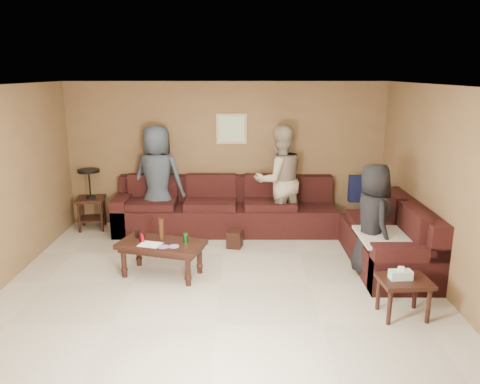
{
  "coord_description": "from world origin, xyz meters",
  "views": [
    {
      "loc": [
        0.27,
        -5.56,
        2.66
      ],
      "look_at": [
        0.25,
        0.85,
        1.0
      ],
      "focal_mm": 35.0,
      "sensor_mm": 36.0,
      "label": 1
    }
  ],
  "objects_px": {
    "end_table_left": "(91,198)",
    "side_table_right": "(403,284)",
    "person_middle": "(279,180)",
    "coffee_table": "(161,247)",
    "waste_bin": "(235,239)",
    "person_right": "(372,220)",
    "person_left": "(158,179)",
    "sectional_sofa": "(275,223)"
  },
  "relations": [
    {
      "from": "person_right",
      "to": "person_middle",
      "type": "bearing_deg",
      "value": 24.05
    },
    {
      "from": "waste_bin",
      "to": "person_middle",
      "type": "xyz_separation_m",
      "value": [
        0.73,
        0.7,
        0.78
      ]
    },
    {
      "from": "sectional_sofa",
      "to": "side_table_right",
      "type": "distance_m",
      "value": 2.66
    },
    {
      "from": "side_table_right",
      "to": "waste_bin",
      "type": "relative_size",
      "value": 2.25
    },
    {
      "from": "sectional_sofa",
      "to": "end_table_left",
      "type": "xyz_separation_m",
      "value": [
        -3.13,
        0.65,
        0.22
      ]
    },
    {
      "from": "side_table_right",
      "to": "person_right",
      "type": "height_order",
      "value": "person_right"
    },
    {
      "from": "waste_bin",
      "to": "person_left",
      "type": "xyz_separation_m",
      "value": [
        -1.3,
        0.81,
        0.78
      ]
    },
    {
      "from": "coffee_table",
      "to": "person_middle",
      "type": "relative_size",
      "value": 0.68
    },
    {
      "from": "end_table_left",
      "to": "side_table_right",
      "type": "relative_size",
      "value": 1.77
    },
    {
      "from": "coffee_table",
      "to": "end_table_left",
      "type": "height_order",
      "value": "end_table_left"
    },
    {
      "from": "person_left",
      "to": "end_table_left",
      "type": "bearing_deg",
      "value": 10.05
    },
    {
      "from": "side_table_right",
      "to": "end_table_left",
      "type": "bearing_deg",
      "value": 145.58
    },
    {
      "from": "coffee_table",
      "to": "person_right",
      "type": "xyz_separation_m",
      "value": [
        2.79,
        0.04,
        0.36
      ]
    },
    {
      "from": "end_table_left",
      "to": "person_middle",
      "type": "bearing_deg",
      "value": -3.47
    },
    {
      "from": "waste_bin",
      "to": "person_left",
      "type": "relative_size",
      "value": 0.14
    },
    {
      "from": "waste_bin",
      "to": "side_table_right",
      "type": "bearing_deg",
      "value": -48.09
    },
    {
      "from": "person_left",
      "to": "person_right",
      "type": "distance_m",
      "value": 3.61
    },
    {
      "from": "sectional_sofa",
      "to": "waste_bin",
      "type": "distance_m",
      "value": 0.72
    },
    {
      "from": "person_middle",
      "to": "person_left",
      "type": "bearing_deg",
      "value": -20.67
    },
    {
      "from": "end_table_left",
      "to": "waste_bin",
      "type": "height_order",
      "value": "end_table_left"
    },
    {
      "from": "coffee_table",
      "to": "waste_bin",
      "type": "bearing_deg",
      "value": 46.74
    },
    {
      "from": "coffee_table",
      "to": "person_right",
      "type": "relative_size",
      "value": 0.81
    },
    {
      "from": "end_table_left",
      "to": "waste_bin",
      "type": "bearing_deg",
      "value": -19.76
    },
    {
      "from": "person_right",
      "to": "end_table_left",
      "type": "bearing_deg",
      "value": 57.47
    },
    {
      "from": "sectional_sofa",
      "to": "person_middle",
      "type": "bearing_deg",
      "value": 79.15
    },
    {
      "from": "end_table_left",
      "to": "person_middle",
      "type": "distance_m",
      "value": 3.25
    },
    {
      "from": "coffee_table",
      "to": "sectional_sofa",
      "type": "bearing_deg",
      "value": 38.11
    },
    {
      "from": "coffee_table",
      "to": "waste_bin",
      "type": "height_order",
      "value": "coffee_table"
    },
    {
      "from": "end_table_left",
      "to": "person_left",
      "type": "height_order",
      "value": "person_left"
    },
    {
      "from": "sectional_sofa",
      "to": "end_table_left",
      "type": "bearing_deg",
      "value": 168.22
    },
    {
      "from": "sectional_sofa",
      "to": "waste_bin",
      "type": "height_order",
      "value": "sectional_sofa"
    },
    {
      "from": "end_table_left",
      "to": "person_right",
      "type": "height_order",
      "value": "person_right"
    },
    {
      "from": "person_middle",
      "to": "person_right",
      "type": "bearing_deg",
      "value": 105.65
    },
    {
      "from": "person_middle",
      "to": "sectional_sofa",
      "type": "bearing_deg",
      "value": 61.65
    },
    {
      "from": "person_middle",
      "to": "person_right",
      "type": "height_order",
      "value": "person_middle"
    },
    {
      "from": "sectional_sofa",
      "to": "coffee_table",
      "type": "bearing_deg",
      "value": -141.89
    },
    {
      "from": "end_table_left",
      "to": "person_right",
      "type": "relative_size",
      "value": 0.69
    },
    {
      "from": "person_left",
      "to": "person_middle",
      "type": "bearing_deg",
      "value": -169.14
    },
    {
      "from": "person_right",
      "to": "sectional_sofa",
      "type": "bearing_deg",
      "value": 35.06
    },
    {
      "from": "coffee_table",
      "to": "person_left",
      "type": "bearing_deg",
      "value": 100.52
    },
    {
      "from": "waste_bin",
      "to": "sectional_sofa",
      "type": "bearing_deg",
      "value": 20.36
    },
    {
      "from": "person_right",
      "to": "side_table_right",
      "type": "bearing_deg",
      "value": 174.05
    }
  ]
}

